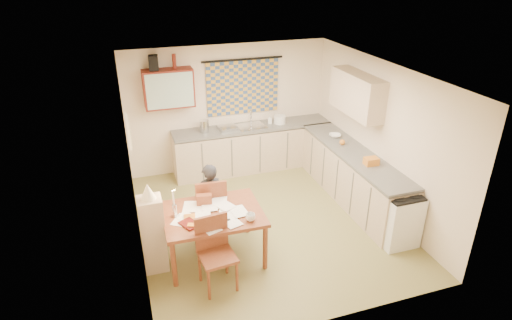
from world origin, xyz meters
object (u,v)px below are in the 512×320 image
object	(u,v)px
stove	(398,218)
chair_far	(211,217)
counter_back	(255,148)
person	(210,201)
dining_table	(214,235)
counter_right	(352,176)
shelf_stand	(153,234)

from	to	relation	value
stove	chair_far	xyz separation A→B (m)	(-2.62, 1.07, -0.10)
counter_back	person	world-z (taller)	person
dining_table	counter_right	bearing A→B (deg)	18.98
stove	shelf_stand	world-z (taller)	shelf_stand
stove	person	xyz separation A→B (m)	(-2.63, 1.06, 0.19)
counter_right	person	bearing A→B (deg)	-173.51
counter_back	person	xyz separation A→B (m)	(-1.40, -2.03, 0.16)
counter_back	stove	xyz separation A→B (m)	(1.23, -3.09, -0.03)
counter_right	chair_far	size ratio (longest dim) A/B	2.89
counter_right	person	xyz separation A→B (m)	(-2.63, -0.30, 0.16)
counter_back	chair_far	world-z (taller)	chair_far
person	shelf_stand	distance (m)	1.06
shelf_stand	stove	bearing A→B (deg)	-8.34
counter_right	shelf_stand	size ratio (longest dim) A/B	2.63
counter_right	chair_far	world-z (taller)	chair_far
stove	dining_table	distance (m)	2.76
counter_back	chair_far	xyz separation A→B (m)	(-1.39, -2.02, -0.14)
stove	person	world-z (taller)	person
counter_right	dining_table	world-z (taller)	counter_right
counter_right	dining_table	size ratio (longest dim) A/B	2.11
stove	dining_table	world-z (taller)	stove
dining_table	shelf_stand	bearing A→B (deg)	-179.03
stove	person	distance (m)	2.84
dining_table	shelf_stand	world-z (taller)	shelf_stand
person	counter_right	bearing A→B (deg)	173.74
chair_far	person	xyz separation A→B (m)	(-0.01, -0.01, 0.30)
counter_back	shelf_stand	bearing A→B (deg)	-131.92
counter_right	stove	size ratio (longest dim) A/B	3.51
counter_back	stove	distance (m)	3.33
shelf_stand	chair_far	bearing A→B (deg)	30.98
stove	chair_far	world-z (taller)	chair_far
counter_back	dining_table	distance (m)	2.97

